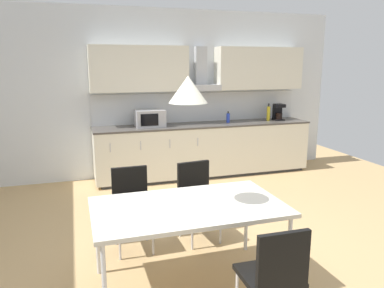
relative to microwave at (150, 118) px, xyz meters
The scene contains 14 objects.
ground_plane 2.80m from the microwave, 93.41° to the right, with size 9.24×8.72×0.02m, color tan.
wall_back 0.55m from the microwave, 112.11° to the left, with size 7.39×0.10×2.87m, color silver.
kitchen_counter 1.13m from the microwave, ahead, with size 3.82×0.68×0.92m.
backsplash_tile 1.02m from the microwave, 18.15° to the left, with size 3.80×0.02×0.52m, color silver.
upper_wall_cabinets 1.26m from the microwave, ahead, with size 3.80×0.40×0.74m.
microwave is the anchor object (origin of this frame).
coffee_maker 2.42m from the microwave, ahead, with size 0.18×0.19×0.30m.
bottle_yellow 2.22m from the microwave, ahead, with size 0.06×0.06×0.31m.
bottle_blue 1.42m from the microwave, ahead, with size 0.06×0.06×0.20m.
dining_table 3.19m from the microwave, 95.45° to the right, with size 1.65×0.94×0.75m.
chair_near_right 4.05m from the microwave, 89.04° to the right, with size 0.41×0.41×0.87m.
chair_far_right 2.37m from the microwave, 88.52° to the right, with size 0.44×0.44×0.87m.
chair_far_left 2.46m from the microwave, 106.25° to the right, with size 0.40×0.40×0.87m.
pendant_lamp 3.25m from the microwave, 95.45° to the right, with size 0.32×0.32×0.22m, color silver.
Camera 1 is at (-1.04, -3.50, 1.95)m, focal length 35.00 mm.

